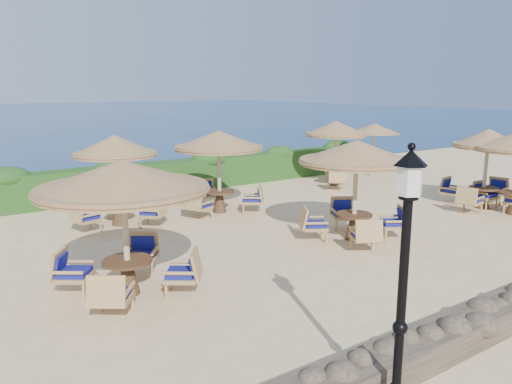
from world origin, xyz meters
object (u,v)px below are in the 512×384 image
object	(u,v)px
cafe_set_0	(124,198)
cafe_set_5	(336,138)
cafe_set_1	(356,170)
cafe_set_6	(487,160)
cafe_set_3	(116,165)
lamp_post	(402,300)
cafe_set_4	(219,154)
extra_parasol	(374,129)

from	to	relation	value
cafe_set_0	cafe_set_5	xyz separation A→B (m)	(11.08, 5.96, 0.02)
cafe_set_5	cafe_set_1	bearing A→B (deg)	-129.49
cafe_set_6	cafe_set_3	bearing A→B (deg)	155.80
lamp_post	cafe_set_4	world-z (taller)	lamp_post
extra_parasol	cafe_set_6	size ratio (longest dim) A/B	0.84
extra_parasol	cafe_set_6	xyz separation A→B (m)	(-1.54, -6.35, -0.54)
cafe_set_1	cafe_set_4	bearing A→B (deg)	107.19
lamp_post	cafe_set_1	size ratio (longest dim) A/B	1.10
cafe_set_0	cafe_set_5	world-z (taller)	same
extra_parasol	cafe_set_3	distance (m)	12.45
lamp_post	cafe_set_0	distance (m)	5.65
lamp_post	cafe_set_4	distance (m)	10.74
extra_parasol	cafe_set_1	xyz separation A→B (m)	(-7.70, -6.44, -0.30)
cafe_set_0	cafe_set_4	distance (m)	6.72
extra_parasol	cafe_set_3	xyz separation A→B (m)	(-12.35, -1.49, -0.37)
cafe_set_5	cafe_set_6	world-z (taller)	same
cafe_set_4	cafe_set_5	bearing A→B (deg)	11.48
cafe_set_1	cafe_set_3	size ratio (longest dim) A/B	1.12
cafe_set_0	cafe_set_3	world-z (taller)	same
cafe_set_1	cafe_set_3	distance (m)	6.79
extra_parasol	cafe_set_0	world-z (taller)	cafe_set_0
cafe_set_1	cafe_set_5	world-z (taller)	same
cafe_set_4	lamp_post	bearing A→B (deg)	-108.87
lamp_post	cafe_set_4	size ratio (longest dim) A/B	1.16
lamp_post	cafe_set_6	world-z (taller)	lamp_post
cafe_set_0	cafe_set_3	distance (m)	5.28
lamp_post	cafe_set_5	bearing A→B (deg)	49.57
cafe_set_0	extra_parasol	bearing A→B (deg)	25.10
cafe_set_1	cafe_set_3	world-z (taller)	same
cafe_set_4	cafe_set_5	world-z (taller)	same
lamp_post	cafe_set_4	bearing A→B (deg)	71.13
cafe_set_1	cafe_set_6	bearing A→B (deg)	0.86
cafe_set_3	cafe_set_5	bearing A→B (deg)	5.57
extra_parasol	cafe_set_5	world-z (taller)	cafe_set_5
cafe_set_3	cafe_set_4	size ratio (longest dim) A/B	0.94
cafe_set_5	cafe_set_6	xyz separation A→B (m)	(1.32, -5.78, -0.32)
extra_parasol	cafe_set_5	size ratio (longest dim) A/B	0.91
cafe_set_1	cafe_set_4	world-z (taller)	same
cafe_set_5	cafe_set_6	distance (m)	5.94
cafe_set_4	cafe_set_5	distance (m)	6.39
cafe_set_3	cafe_set_4	distance (m)	3.25
cafe_set_1	cafe_set_5	xyz separation A→B (m)	(4.84, 5.88, 0.08)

